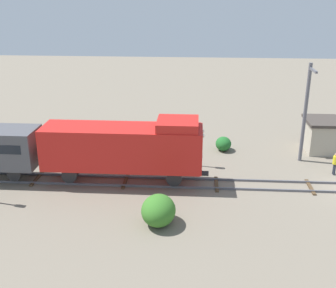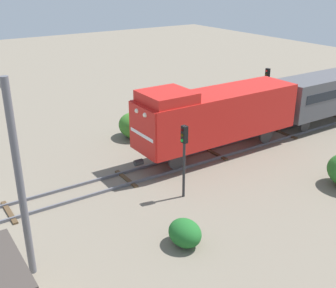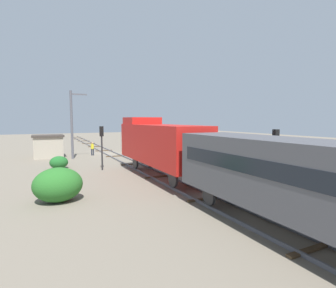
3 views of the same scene
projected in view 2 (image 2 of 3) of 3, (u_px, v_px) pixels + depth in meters
The scene contains 6 objects.
locomotive at pixel (215, 114), 26.34m from camera, with size 2.90×11.60×4.60m.
traffic_signal_mid at pixel (184, 148), 21.23m from camera, with size 0.32×0.34×3.97m.
traffic_signal_far at pixel (267, 84), 33.31m from camera, with size 0.32×0.34×4.01m.
catenary_mast at pixel (19, 177), 15.16m from camera, with size 1.94×0.28×7.88m.
bush_mid at pixel (134, 125), 29.86m from camera, with size 2.47×2.02×1.80m, color #377226.
bush_far at pixel (185, 233), 18.14m from camera, with size 1.63×1.33×1.18m, color #1F6126.
Camera 2 is at (19.22, -0.12, 11.05)m, focal length 45.00 mm.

